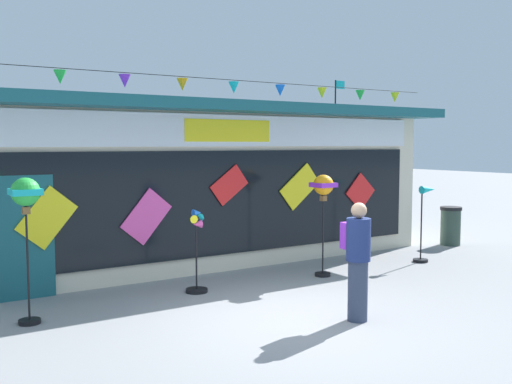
{
  "coord_description": "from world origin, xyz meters",
  "views": [
    {
      "loc": [
        -4.86,
        -6.58,
        2.5
      ],
      "look_at": [
        1.42,
        3.11,
        1.54
      ],
      "focal_mm": 40.93,
      "sensor_mm": 36.0,
      "label": 1
    }
  ],
  "objects_px": {
    "kite_shop_building": "(171,180)",
    "wind_spinner_left": "(197,250)",
    "wind_spinner_center_right": "(425,215)",
    "trash_bin": "(451,226)",
    "person_near_camera": "(357,258)",
    "wind_spinner_center_left": "(323,192)",
    "wind_spinner_far_left": "(26,202)"
  },
  "relations": [
    {
      "from": "wind_spinner_far_left",
      "to": "person_near_camera",
      "type": "height_order",
      "value": "wind_spinner_far_left"
    },
    {
      "from": "wind_spinner_center_right",
      "to": "wind_spinner_center_left",
      "type": "bearing_deg",
      "value": 177.91
    },
    {
      "from": "wind_spinner_far_left",
      "to": "trash_bin",
      "type": "distance_m",
      "value": 10.24
    },
    {
      "from": "kite_shop_building",
      "to": "wind_spinner_center_left",
      "type": "xyz_separation_m",
      "value": [
        1.3,
        -3.91,
        -0.08
      ]
    },
    {
      "from": "wind_spinner_left",
      "to": "person_near_camera",
      "type": "height_order",
      "value": "person_near_camera"
    },
    {
      "from": "kite_shop_building",
      "to": "wind_spinner_left",
      "type": "relative_size",
      "value": 7.63
    },
    {
      "from": "wind_spinner_center_right",
      "to": "trash_bin",
      "type": "xyz_separation_m",
      "value": [
        2.12,
        1.02,
        -0.52
      ]
    },
    {
      "from": "trash_bin",
      "to": "kite_shop_building",
      "type": "bearing_deg",
      "value": 154.01
    },
    {
      "from": "wind_spinner_far_left",
      "to": "wind_spinner_center_right",
      "type": "distance_m",
      "value": 8.02
    },
    {
      "from": "wind_spinner_far_left",
      "to": "kite_shop_building",
      "type": "bearing_deg",
      "value": 44.8
    },
    {
      "from": "wind_spinner_far_left",
      "to": "wind_spinner_left",
      "type": "bearing_deg",
      "value": 5.38
    },
    {
      "from": "kite_shop_building",
      "to": "wind_spinner_left",
      "type": "bearing_deg",
      "value": -108.67
    },
    {
      "from": "wind_spinner_center_right",
      "to": "trash_bin",
      "type": "bearing_deg",
      "value": 25.75
    },
    {
      "from": "wind_spinner_center_left",
      "to": "trash_bin",
      "type": "height_order",
      "value": "wind_spinner_center_left"
    },
    {
      "from": "wind_spinner_center_left",
      "to": "trash_bin",
      "type": "relative_size",
      "value": 2.02
    },
    {
      "from": "trash_bin",
      "to": "wind_spinner_center_right",
      "type": "bearing_deg",
      "value": -154.25
    },
    {
      "from": "wind_spinner_far_left",
      "to": "wind_spinner_center_right",
      "type": "height_order",
      "value": "wind_spinner_far_left"
    },
    {
      "from": "person_near_camera",
      "to": "wind_spinner_center_right",
      "type": "bearing_deg",
      "value": 38.25
    },
    {
      "from": "kite_shop_building",
      "to": "trash_bin",
      "type": "height_order",
      "value": "kite_shop_building"
    },
    {
      "from": "person_near_camera",
      "to": "trash_bin",
      "type": "xyz_separation_m",
      "value": [
        6.18,
        3.34,
        -0.41
      ]
    },
    {
      "from": "wind_spinner_left",
      "to": "trash_bin",
      "type": "bearing_deg",
      "value": 5.64
    },
    {
      "from": "wind_spinner_left",
      "to": "wind_spinner_center_left",
      "type": "height_order",
      "value": "wind_spinner_center_left"
    },
    {
      "from": "wind_spinner_left",
      "to": "wind_spinner_center_left",
      "type": "bearing_deg",
      "value": -4.4
    },
    {
      "from": "trash_bin",
      "to": "wind_spinner_center_left",
      "type": "bearing_deg",
      "value": -169.14
    },
    {
      "from": "wind_spinner_left",
      "to": "trash_bin",
      "type": "relative_size",
      "value": 1.49
    },
    {
      "from": "wind_spinner_center_right",
      "to": "person_near_camera",
      "type": "relative_size",
      "value": 0.96
    },
    {
      "from": "wind_spinner_center_right",
      "to": "kite_shop_building",
      "type": "bearing_deg",
      "value": 134.95
    },
    {
      "from": "wind_spinner_center_left",
      "to": "trash_bin",
      "type": "xyz_separation_m",
      "value": [
        4.82,
        0.92,
        -1.11
      ]
    },
    {
      "from": "wind_spinner_far_left",
      "to": "trash_bin",
      "type": "relative_size",
      "value": 2.15
    },
    {
      "from": "kite_shop_building",
      "to": "wind_spinner_left",
      "type": "xyz_separation_m",
      "value": [
        -1.25,
        -3.71,
        -0.94
      ]
    },
    {
      "from": "kite_shop_building",
      "to": "trash_bin",
      "type": "xyz_separation_m",
      "value": [
        6.12,
        -2.98,
        -1.19
      ]
    },
    {
      "from": "wind_spinner_center_left",
      "to": "kite_shop_building",
      "type": "bearing_deg",
      "value": 108.41
    }
  ]
}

